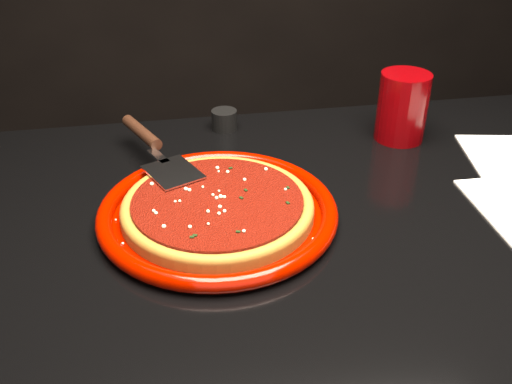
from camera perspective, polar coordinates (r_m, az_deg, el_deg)
The scene contains 9 objects.
plate at distance 0.81m, azimuth -3.83°, elevation -1.94°, with size 0.34×0.34×0.03m, color #760700.
pizza_crust at distance 0.80m, azimuth -3.84°, elevation -1.71°, with size 0.27×0.27×0.01m, color brown.
pizza_crust_rim at distance 0.80m, azimuth -3.85°, elevation -1.30°, with size 0.27×0.27×0.02m, color brown.
pizza_sauce at distance 0.80m, azimuth -3.87°, elevation -1.01°, with size 0.24×0.24×0.01m, color #6A1208.
parmesan_dusting at distance 0.79m, azimuth -3.88°, elevation -0.60°, with size 0.23×0.23×0.01m, color beige, non-canonical shape.
basil_flecks at distance 0.79m, azimuth -3.88°, elevation -0.66°, with size 0.21×0.21×0.00m, color black, non-canonical shape.
pizza_server at distance 0.92m, azimuth -9.88°, elevation 4.30°, with size 0.08×0.29×0.02m, color silver, non-canonical shape.
cup at distance 1.04m, azimuth 14.42°, elevation 8.24°, with size 0.09×0.09×0.12m, color #780205.
ramekin at distance 1.07m, azimuth -3.19°, elevation 7.23°, with size 0.05×0.05×0.04m, color black.
Camera 1 is at (-0.21, -0.63, 1.21)m, focal length 40.00 mm.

